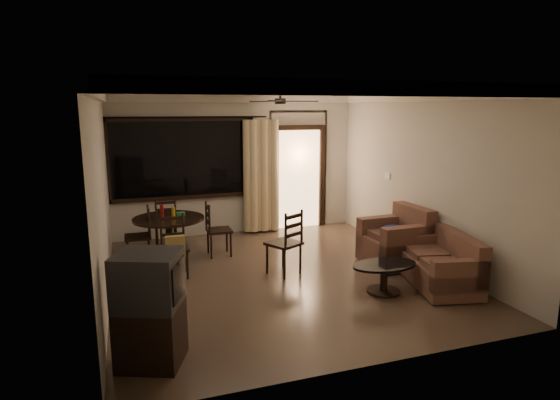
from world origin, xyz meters
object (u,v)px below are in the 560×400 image
object	(u,v)px
coffee_table	(384,273)
dining_chair_east	(218,240)
dining_chair_south	(175,258)
armchair	(398,241)
sofa	(442,265)
dining_chair_north	(166,232)
tv_cabinet	(150,309)
dining_table	(169,227)
side_chair	(284,255)
dining_chair_west	(139,246)

from	to	relation	value
coffee_table	dining_chair_east	bearing A→B (deg)	127.57
dining_chair_east	coffee_table	size ratio (longest dim) A/B	1.00
dining_chair_south	dining_chair_east	bearing A→B (deg)	45.70
armchair	coffee_table	distance (m)	1.34
sofa	dining_chair_north	bearing A→B (deg)	151.30
dining_chair_east	tv_cabinet	distance (m)	3.56
dining_table	dining_chair_east	bearing A→B (deg)	-0.90
armchair	dining_chair_east	bearing A→B (deg)	151.07
coffee_table	side_chair	world-z (taller)	side_chair
dining_table	sofa	xyz separation A→B (m)	(3.64, -2.47, -0.28)
tv_cabinet	dining_table	bearing A→B (deg)	103.21
dining_table	coffee_table	bearing A→B (deg)	-42.06
dining_chair_north	dining_chair_south	bearing A→B (deg)	90.00
tv_cabinet	coffee_table	bearing A→B (deg)	37.09
dining_chair_south	tv_cabinet	bearing A→B (deg)	-100.72
dining_chair_north	dining_table	bearing A→B (deg)	90.12
sofa	side_chair	xyz separation A→B (m)	(-2.01, 1.20, 0.00)
dining_chair_west	side_chair	xyz separation A→B (m)	(2.13, -1.28, 0.02)
coffee_table	dining_chair_north	bearing A→B (deg)	129.85
dining_chair_north	sofa	distance (m)	4.88
dining_chair_west	armchair	distance (m)	4.31
sofa	side_chair	bearing A→B (deg)	162.31
dining_chair_north	tv_cabinet	size ratio (longest dim) A/B	0.81
dining_chair_west	coffee_table	xyz separation A→B (m)	(3.20, -2.44, -0.00)
dining_chair_north	tv_cabinet	xyz separation A→B (m)	(-0.52, -4.08, 0.30)
tv_cabinet	sofa	world-z (taller)	tv_cabinet
dining_table	dining_chair_west	xyz separation A→B (m)	(-0.50, 0.01, -0.30)
sofa	side_chair	distance (m)	2.35
dining_chair_west	dining_chair_north	distance (m)	0.93
dining_chair_east	tv_cabinet	world-z (taller)	tv_cabinet
coffee_table	dining_chair_west	bearing A→B (deg)	142.61
dining_chair_south	armchair	xyz separation A→B (m)	(3.57, -0.56, 0.08)
tv_cabinet	coffee_table	xyz separation A→B (m)	(3.21, 0.86, -0.31)
dining_table	dining_chair_west	bearing A→B (deg)	178.75
dining_chair_north	armchair	xyz separation A→B (m)	(3.55, -2.20, 0.10)
dining_chair_west	armchair	bearing A→B (deg)	71.45
dining_table	dining_chair_east	world-z (taller)	dining_table
dining_chair_north	tv_cabinet	bearing A→B (deg)	83.54
dining_chair_west	dining_chair_east	world-z (taller)	same
coffee_table	tv_cabinet	bearing A→B (deg)	-164.95
side_chair	armchair	bearing A→B (deg)	147.33
dining_chair_west	coffee_table	size ratio (longest dim) A/B	1.00
tv_cabinet	side_chair	distance (m)	2.96
dining_table	dining_chair_south	xyz separation A→B (m)	(-0.01, -0.86, -0.28)
dining_chair_west	sofa	world-z (taller)	dining_chair_west
dining_chair_east	dining_chair_north	world-z (taller)	same
dining_chair_south	dining_chair_north	size ratio (longest dim) A/B	1.00
dining_chair_east	sofa	distance (m)	3.73
coffee_table	armchair	bearing A→B (deg)	49.62
dining_chair_west	sofa	distance (m)	4.83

